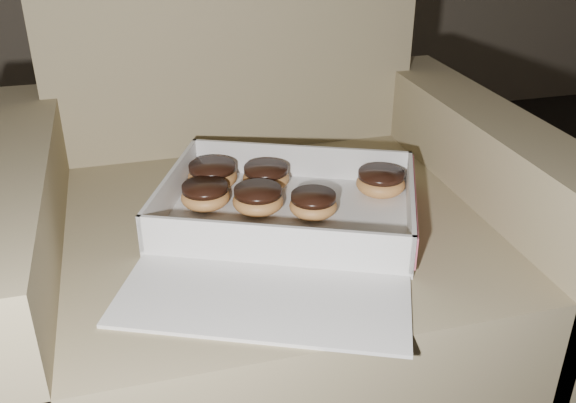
% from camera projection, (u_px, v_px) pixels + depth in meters
% --- Properties ---
extents(armchair, '(0.81, 0.69, 0.85)m').
position_uv_depth(armchair, '(265.00, 258.00, 1.06)').
color(armchair, '#857655').
rests_on(armchair, floor).
extents(bakery_box, '(0.49, 0.53, 0.06)m').
position_uv_depth(bakery_box, '(286.00, 223.00, 0.91)').
color(bakery_box, silver).
rests_on(bakery_box, armchair).
extents(donut_a, '(0.07, 0.07, 0.04)m').
position_uv_depth(donut_a, '(313.00, 204.00, 0.93)').
color(donut_a, '#DB924C').
rests_on(donut_a, bakery_box).
extents(donut_b, '(0.08, 0.08, 0.04)m').
position_uv_depth(donut_b, '(258.00, 199.00, 0.94)').
color(donut_b, '#DB924C').
rests_on(donut_b, bakery_box).
extents(donut_c, '(0.07, 0.07, 0.04)m').
position_uv_depth(donut_c, '(266.00, 177.00, 1.01)').
color(donut_c, '#DB924C').
rests_on(donut_c, bakery_box).
extents(donut_d, '(0.08, 0.08, 0.04)m').
position_uv_depth(donut_d, '(381.00, 182.00, 0.99)').
color(donut_d, '#DB924C').
rests_on(donut_d, bakery_box).
extents(donut_e, '(0.08, 0.08, 0.04)m').
position_uv_depth(donut_e, '(213.00, 175.00, 1.01)').
color(donut_e, '#DB924C').
rests_on(donut_e, bakery_box).
extents(donut_f, '(0.07, 0.07, 0.04)m').
position_uv_depth(donut_f, '(205.00, 195.00, 0.95)').
color(donut_f, '#DB924C').
rests_on(donut_f, bakery_box).
extents(crumb_a, '(0.01, 0.01, 0.00)m').
position_uv_depth(crumb_a, '(283.00, 233.00, 0.89)').
color(crumb_a, black).
rests_on(crumb_a, bakery_box).
extents(crumb_b, '(0.01, 0.01, 0.00)m').
position_uv_depth(crumb_b, '(280.00, 251.00, 0.85)').
color(crumb_b, black).
rests_on(crumb_b, bakery_box).
extents(crumb_c, '(0.01, 0.01, 0.00)m').
position_uv_depth(crumb_c, '(267.00, 226.00, 0.91)').
color(crumb_c, black).
rests_on(crumb_c, bakery_box).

